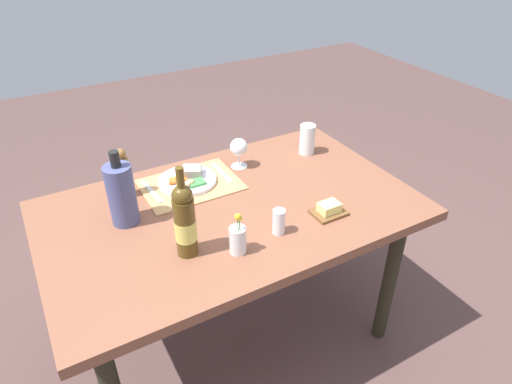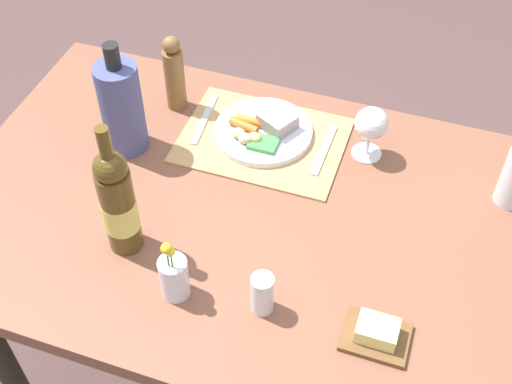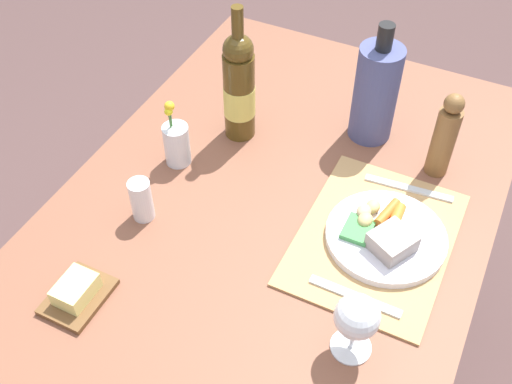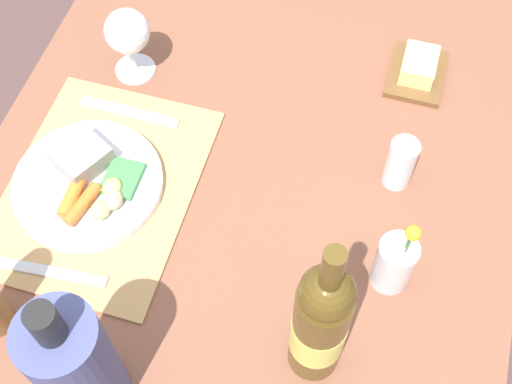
{
  "view_description": "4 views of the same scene",
  "coord_description": "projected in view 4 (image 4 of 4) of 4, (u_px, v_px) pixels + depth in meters",
  "views": [
    {
      "loc": [
        0.65,
        1.34,
        1.8
      ],
      "look_at": [
        -0.06,
        0.1,
        0.88
      ],
      "focal_mm": 31.75,
      "sensor_mm": 36.0,
      "label": 1
    },
    {
      "loc": [
        -0.31,
        0.95,
        1.94
      ],
      "look_at": [
        0.03,
        -0.03,
        0.81
      ],
      "focal_mm": 47.47,
      "sensor_mm": 36.0,
      "label": 2
    },
    {
      "loc": [
        -0.75,
        -0.36,
        1.76
      ],
      "look_at": [
        0.05,
        0.03,
        0.82
      ],
      "focal_mm": 43.25,
      "sensor_mm": 36.0,
      "label": 3
    },
    {
      "loc": [
        0.58,
        0.18,
        1.76
      ],
      "look_at": [
        0.06,
        0.03,
        0.85
      ],
      "focal_mm": 48.58,
      "sensor_mm": 36.0,
      "label": 4
    }
  ],
  "objects": [
    {
      "name": "ground_plane",
      "position": [
        250.0,
        337.0,
        1.82
      ],
      "size": [
        8.0,
        8.0,
        0.0
      ],
      "primitive_type": "plane",
      "color": "brown"
    },
    {
      "name": "wine_glass",
      "position": [
        127.0,
        33.0,
        1.2
      ],
      "size": [
        0.08,
        0.08,
        0.14
      ],
      "color": "white",
      "rests_on": "dining_table"
    },
    {
      "name": "placemat",
      "position": [
        102.0,
        188.0,
        1.15
      ],
      "size": [
        0.41,
        0.3,
        0.01
      ],
      "primitive_type": "cube",
      "color": "tan",
      "rests_on": "dining_table"
    },
    {
      "name": "cooler_bottle",
      "position": [
        76.0,
        365.0,
        0.87
      ],
      "size": [
        0.1,
        0.1,
        0.3
      ],
      "color": "#494F80",
      "rests_on": "dining_table"
    },
    {
      "name": "knife",
      "position": [
        46.0,
        271.0,
        1.06
      ],
      "size": [
        0.03,
        0.2,
        0.0
      ],
      "primitive_type": "cube",
      "rotation": [
        0.0,
        0.0,
        0.09
      ],
      "color": "silver",
      "rests_on": "placemat"
    },
    {
      "name": "fork",
      "position": [
        129.0,
        112.0,
        1.22
      ],
      "size": [
        0.02,
        0.18,
        0.0
      ],
      "primitive_type": "cube",
      "rotation": [
        0.0,
        0.0,
        -0.01
      ],
      "color": "silver",
      "rests_on": "placemat"
    },
    {
      "name": "dining_table",
      "position": [
        247.0,
        209.0,
        1.23
      ],
      "size": [
        1.47,
        0.9,
        0.77
      ],
      "color": "brown",
      "rests_on": "ground_plane"
    },
    {
      "name": "dinner_plate",
      "position": [
        89.0,
        181.0,
        1.13
      ],
      "size": [
        0.25,
        0.25,
        0.05
      ],
      "color": "silver",
      "rests_on": "placemat"
    },
    {
      "name": "salt_shaker",
      "position": [
        400.0,
        163.0,
        1.12
      ],
      "size": [
        0.05,
        0.05,
        0.1
      ],
      "primitive_type": "cylinder",
      "color": "white",
      "rests_on": "dining_table"
    },
    {
      "name": "wine_bottle",
      "position": [
        320.0,
        324.0,
        0.89
      ],
      "size": [
        0.07,
        0.07,
        0.34
      ],
      "color": "#523D16",
      "rests_on": "dining_table"
    },
    {
      "name": "butter_dish",
      "position": [
        418.0,
        69.0,
        1.26
      ],
      "size": [
        0.13,
        0.1,
        0.05
      ],
      "color": "brown",
      "rests_on": "dining_table"
    },
    {
      "name": "flower_vase",
      "position": [
        395.0,
        262.0,
        1.02
      ],
      "size": [
        0.06,
        0.06,
        0.17
      ],
      "color": "silver",
      "rests_on": "dining_table"
    }
  ]
}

